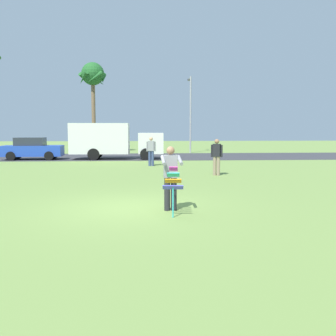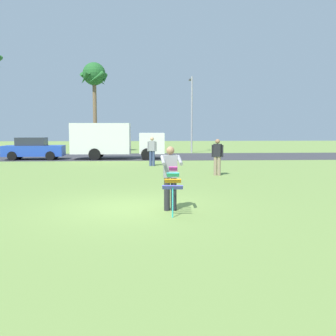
% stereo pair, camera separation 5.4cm
% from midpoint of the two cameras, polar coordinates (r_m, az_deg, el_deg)
% --- Properties ---
extents(ground_plane, '(120.00, 120.00, 0.00)m').
position_cam_midpoint_polar(ground_plane, '(10.58, -6.02, -6.02)').
color(ground_plane, olive).
extents(road_strip, '(120.00, 8.00, 0.01)m').
position_cam_midpoint_polar(road_strip, '(30.07, -4.62, 1.74)').
color(road_strip, '#38383D').
rests_on(road_strip, ground).
extents(person_kite_flyer, '(0.56, 0.67, 1.73)m').
position_cam_midpoint_polar(person_kite_flyer, '(9.99, 0.24, -1.17)').
color(person_kite_flyer, '#26262B').
rests_on(person_kite_flyer, ground).
extents(kite_held, '(0.52, 0.66, 1.23)m').
position_cam_midpoint_polar(kite_held, '(9.37, 0.62, -2.31)').
color(kite_held, '#D83399').
rests_on(kite_held, ground).
extents(parked_car_blue, '(4.26, 1.94, 1.60)m').
position_cam_midpoint_polar(parked_car_blue, '(28.76, -20.03, 2.75)').
color(parked_car_blue, '#2347B7').
rests_on(parked_car_blue, ground).
extents(parked_truck_white_box, '(6.74, 2.21, 2.62)m').
position_cam_midpoint_polar(parked_truck_white_box, '(27.70, -8.66, 4.25)').
color(parked_truck_white_box, silver).
rests_on(parked_truck_white_box, ground).
extents(palm_tree_right_near, '(2.58, 2.71, 8.35)m').
position_cam_midpoint_polar(palm_tree_right_near, '(36.31, -11.42, 13.33)').
color(palm_tree_right_near, brown).
rests_on(palm_tree_right_near, ground).
extents(streetlight_pole, '(0.24, 1.65, 7.00)m').
position_cam_midpoint_polar(streetlight_pole, '(35.04, 3.38, 8.87)').
color(streetlight_pole, '#9E9EA3').
rests_on(streetlight_pole, ground).
extents(person_walker_near, '(0.56, 0.29, 1.73)m').
position_cam_midpoint_polar(person_walker_near, '(22.38, -2.66, 2.70)').
color(person_walker_near, '#384772').
rests_on(person_walker_near, ground).
extents(person_walker_far, '(0.52, 0.36, 1.73)m').
position_cam_midpoint_polar(person_walker_far, '(17.86, 7.34, 1.85)').
color(person_walker_far, gray).
rests_on(person_walker_far, ground).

